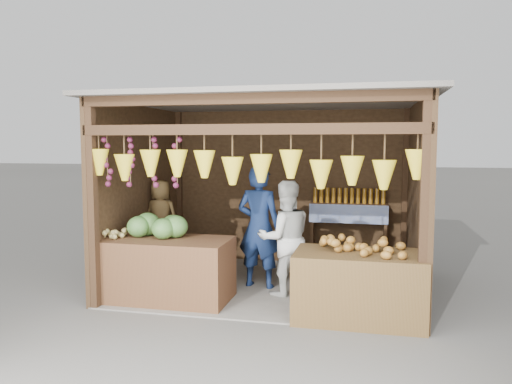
% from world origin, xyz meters
% --- Properties ---
extents(ground, '(80.00, 80.00, 0.00)m').
position_xyz_m(ground, '(0.00, 0.00, 0.00)').
color(ground, '#514F49').
rests_on(ground, ground).
extents(stall_structure, '(4.30, 3.30, 2.66)m').
position_xyz_m(stall_structure, '(-0.03, -0.04, 1.67)').
color(stall_structure, slate).
rests_on(stall_structure, ground).
extents(back_shelf, '(1.25, 0.32, 1.32)m').
position_xyz_m(back_shelf, '(1.05, 1.28, 0.87)').
color(back_shelf, '#382314').
rests_on(back_shelf, ground).
extents(counter_left, '(1.72, 0.85, 0.82)m').
position_xyz_m(counter_left, '(-1.22, -0.96, 0.41)').
color(counter_left, '#522F1B').
rests_on(counter_left, ground).
extents(counter_right, '(1.48, 0.85, 0.79)m').
position_xyz_m(counter_right, '(1.27, -1.13, 0.39)').
color(counter_right, '#4E361A').
rests_on(counter_right, ground).
extents(stool, '(0.36, 0.36, 0.33)m').
position_xyz_m(stool, '(-1.76, 0.21, 0.17)').
color(stool, black).
rests_on(stool, ground).
extents(man_standing, '(0.69, 0.51, 1.75)m').
position_xyz_m(man_standing, '(-0.14, -0.12, 0.87)').
color(man_standing, '#14244B').
rests_on(man_standing, ground).
extents(woman_standing, '(0.93, 0.84, 1.55)m').
position_xyz_m(woman_standing, '(0.28, -0.38, 0.78)').
color(woman_standing, silver).
rests_on(woman_standing, ground).
extents(vendor_seated, '(0.59, 0.41, 1.16)m').
position_xyz_m(vendor_seated, '(-1.76, 0.21, 0.91)').
color(vendor_seated, brown).
rests_on(vendor_seated, stool).
extents(melon_pile, '(1.00, 0.50, 0.32)m').
position_xyz_m(melon_pile, '(-1.31, -0.87, 0.98)').
color(melon_pile, '#144D17').
rests_on(melon_pile, counter_left).
extents(tanfruit_pile, '(0.34, 0.40, 0.13)m').
position_xyz_m(tanfruit_pile, '(-1.87, -1.04, 0.88)').
color(tanfruit_pile, '#A68F4C').
rests_on(tanfruit_pile, counter_left).
extents(mango_pile, '(1.40, 0.64, 0.22)m').
position_xyz_m(mango_pile, '(1.35, -1.14, 0.90)').
color(mango_pile, '#B73918').
rests_on(mango_pile, counter_right).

